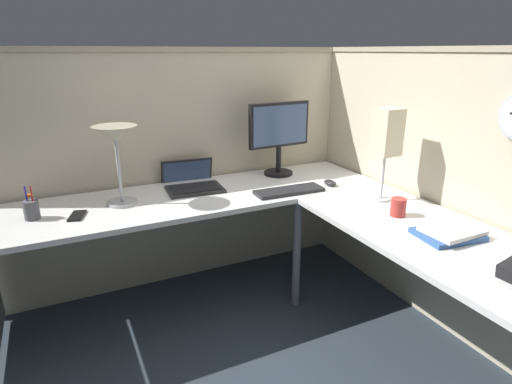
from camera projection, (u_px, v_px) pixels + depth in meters
ground_plane at (286, 323)px, 2.52m from camera, size 6.80×6.80×0.00m
cubicle_wall_back at (179, 168)px, 2.86m from camera, size 2.57×0.12×1.58m
cubicle_wall_right at (444, 191)px, 2.40m from camera, size 0.12×2.37×1.58m
desk at (269, 235)px, 2.22m from camera, size 2.35×2.15×0.73m
monitor at (279, 133)px, 2.85m from camera, size 0.46×0.20×0.50m
laptop at (191, 182)px, 2.69m from camera, size 0.37×0.41×0.22m
keyboard at (289, 191)px, 2.57m from camera, size 0.43×0.16×0.02m
computer_mouse at (330, 183)px, 2.70m from camera, size 0.06×0.10×0.03m
desk_lamp_dome at (116, 141)px, 2.27m from camera, size 0.24×0.24×0.44m
pen_cup at (31, 210)px, 2.15m from camera, size 0.08×0.08×0.18m
cell_phone at (77, 216)px, 2.20m from camera, size 0.11×0.16×0.01m
book_stack at (450, 233)px, 1.95m from camera, size 0.31×0.24×0.04m
desk_lamp_paper at (387, 135)px, 2.33m from camera, size 0.13×0.13×0.53m
coffee_mug at (398, 207)px, 2.20m from camera, size 0.08×0.08×0.10m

